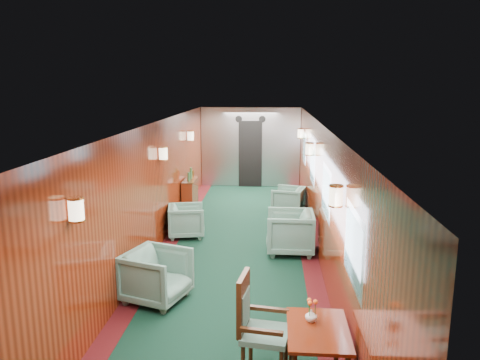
{
  "coord_description": "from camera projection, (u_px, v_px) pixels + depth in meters",
  "views": [
    {
      "loc": [
        0.64,
        -8.1,
        3.1
      ],
      "look_at": [
        0.0,
        1.26,
        1.15
      ],
      "focal_mm": 35.0,
      "sensor_mm": 36.0,
      "label": 1
    }
  ],
  "objects": [
    {
      "name": "bulkhead",
      "position": [
        250.0,
        148.0,
        14.12
      ],
      "size": [
        2.98,
        0.17,
        2.39
      ],
      "color": "#B4B6BB",
      "rests_on": "ground"
    },
    {
      "name": "dining_table",
      "position": [
        318.0,
        338.0,
        4.74
      ],
      "size": [
        0.63,
        0.89,
        0.67
      ],
      "rotation": [
        0.0,
        0.0,
        -0.01
      ],
      "color": "maroon",
      "rests_on": "ground"
    },
    {
      "name": "flower_vase",
      "position": [
        311.0,
        316.0,
        4.86
      ],
      "size": [
        0.16,
        0.16,
        0.13
      ],
      "primitive_type": "imported",
      "rotation": [
        0.0,
        0.0,
        0.35
      ],
      "color": "silver",
      "rests_on": "dining_table"
    },
    {
      "name": "windows_right",
      "position": [
        318.0,
        176.0,
        8.44
      ],
      "size": [
        0.02,
        8.6,
        0.8
      ],
      "color": "silver",
      "rests_on": "ground"
    },
    {
      "name": "armchair_right_far",
      "position": [
        288.0,
        200.0,
        11.25
      ],
      "size": [
        0.88,
        0.87,
        0.66
      ],
      "primitive_type": "imported",
      "rotation": [
        0.0,
        0.0,
        -1.84
      ],
      "color": "#214E46",
      "rests_on": "ground"
    },
    {
      "name": "armchair_left_far",
      "position": [
        186.0,
        221.0,
        9.58
      ],
      "size": [
        0.85,
        0.83,
        0.66
      ],
      "primitive_type": "imported",
      "rotation": [
        0.0,
        0.0,
        1.77
      ],
      "color": "#214E46",
      "rests_on": "ground"
    },
    {
      "name": "credenza",
      "position": [
        190.0,
        195.0,
        11.43
      ],
      "size": [
        0.28,
        0.9,
        1.08
      ],
      "color": "maroon",
      "rests_on": "ground"
    },
    {
      "name": "room",
      "position": [
        235.0,
        168.0,
        8.26
      ],
      "size": [
        12.0,
        12.1,
        2.4
      ],
      "color": "black",
      "rests_on": "ground"
    },
    {
      "name": "armchair_right_near",
      "position": [
        290.0,
        232.0,
        8.65
      ],
      "size": [
        0.88,
        0.85,
        0.79
      ],
      "primitive_type": "imported",
      "rotation": [
        0.0,
        0.0,
        -1.58
      ],
      "color": "#214E46",
      "rests_on": "ground"
    },
    {
      "name": "armchair_left_near",
      "position": [
        157.0,
        276.0,
        6.73
      ],
      "size": [
        1.05,
        1.03,
        0.75
      ],
      "primitive_type": "imported",
      "rotation": [
        0.0,
        0.0,
        1.24
      ],
      "color": "#214E46",
      "rests_on": "ground"
    },
    {
      "name": "side_chair",
      "position": [
        255.0,
        322.0,
        4.96
      ],
      "size": [
        0.58,
        0.6,
        1.13
      ],
      "rotation": [
        0.0,
        0.0,
        -0.16
      ],
      "color": "#214E46",
      "rests_on": "ground"
    },
    {
      "name": "wall_sconces",
      "position": [
        238.0,
        154.0,
        8.78
      ],
      "size": [
        2.97,
        7.97,
        0.25
      ],
      "color": "#FFEFC6",
      "rests_on": "ground"
    }
  ]
}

